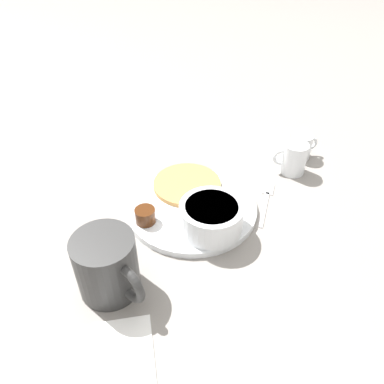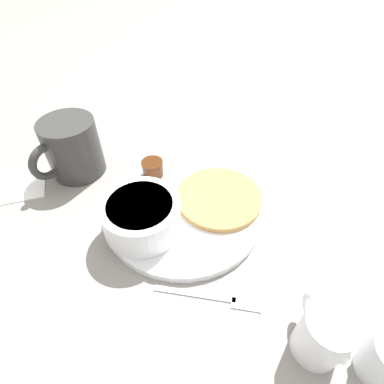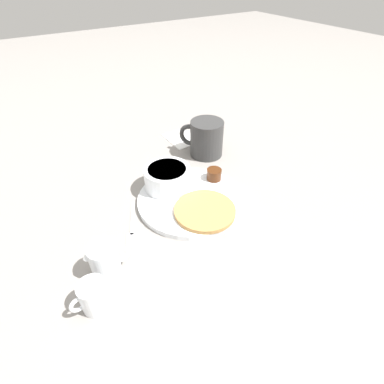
% 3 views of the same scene
% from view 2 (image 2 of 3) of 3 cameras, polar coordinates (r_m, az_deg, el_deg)
% --- Properties ---
extents(ground_plane, '(4.00, 4.00, 0.00)m').
position_cam_2_polar(ground_plane, '(0.46, -1.61, -3.88)').
color(ground_plane, gray).
extents(plate, '(0.24, 0.24, 0.01)m').
position_cam_2_polar(plate, '(0.46, -1.63, -3.39)').
color(plate, white).
rests_on(plate, ground_plane).
extents(pancake_stack, '(0.13, 0.13, 0.01)m').
position_cam_2_polar(pancake_stack, '(0.46, 5.13, -0.97)').
color(pancake_stack, '#B78447').
rests_on(pancake_stack, plate).
extents(bowl, '(0.11, 0.11, 0.05)m').
position_cam_2_polar(bowl, '(0.41, -9.62, -4.37)').
color(bowl, white).
rests_on(bowl, plate).
extents(syrup_cup, '(0.04, 0.04, 0.03)m').
position_cam_2_polar(syrup_cup, '(0.50, -7.50, 4.51)').
color(syrup_cup, '#47230F').
rests_on(syrup_cup, plate).
extents(butter_ramekin, '(0.05, 0.05, 0.04)m').
position_cam_2_polar(butter_ramekin, '(0.43, -12.10, -5.07)').
color(butter_ramekin, white).
rests_on(butter_ramekin, plate).
extents(coffee_mug, '(0.11, 0.10, 0.10)m').
position_cam_2_polar(coffee_mug, '(0.54, -21.93, 7.70)').
color(coffee_mug, '#333333').
rests_on(coffee_mug, ground_plane).
extents(creamer_pitcher_near, '(0.05, 0.08, 0.07)m').
position_cam_2_polar(creamer_pitcher_near, '(0.36, 23.56, -23.74)').
color(creamer_pitcher_near, white).
rests_on(creamer_pitcher_near, ground_plane).
extents(fork, '(0.12, 0.07, 0.00)m').
position_cam_2_polar(fork, '(0.38, 5.47, -19.41)').
color(fork, silver).
rests_on(fork, ground_plane).
extents(napkin, '(0.11, 0.08, 0.00)m').
position_cam_2_polar(napkin, '(0.58, -31.15, 0.92)').
color(napkin, white).
rests_on(napkin, ground_plane).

